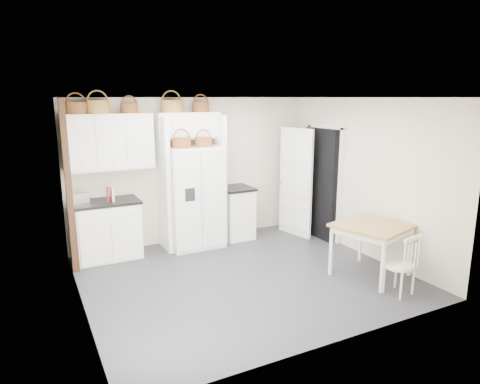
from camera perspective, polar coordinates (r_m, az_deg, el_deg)
floor at (r=6.47m, az=0.53°, el=-11.18°), size 4.50×4.50×0.00m
ceiling at (r=5.93m, az=0.58°, el=12.50°), size 4.50×4.50×0.00m
wall_back at (r=7.86m, az=-6.23°, el=2.91°), size 4.50×0.00×4.50m
wall_left at (r=5.43m, az=-20.99°, el=-2.20°), size 0.00×4.00×4.00m
wall_right at (r=7.37m, az=16.26°, el=1.83°), size 0.00×4.00×4.00m
refrigerator at (r=7.55m, az=-6.20°, el=-0.66°), size 0.92×0.74×1.78m
base_cab_left at (r=7.36m, az=-17.25°, el=-4.96°), size 1.00×0.63×0.93m
base_cab_right at (r=8.06m, az=-0.56°, el=-2.87°), size 0.53×0.63×0.93m
dining_table at (r=6.67m, az=17.04°, el=-7.38°), size 1.18×1.18×0.79m
windsor_chair at (r=6.18m, az=20.51°, el=-9.23°), size 0.44×0.41×0.79m
counter_left at (r=7.23m, az=-17.50°, el=-1.28°), size 1.04×0.68×0.04m
counter_right at (r=7.94m, az=-0.57°, el=0.51°), size 0.57×0.68×0.04m
toaster at (r=7.07m, az=-20.64°, el=-0.87°), size 0.28×0.19×0.18m
cookbook_red at (r=7.13m, az=-17.24°, el=-0.33°), size 0.06×0.16×0.23m
cookbook_cream at (r=7.14m, az=-16.68°, el=-0.28°), size 0.04×0.15×0.23m
basket_upper_a at (r=7.13m, az=-21.00°, el=10.41°), size 0.32×0.32×0.18m
basket_upper_b at (r=7.17m, az=-18.41°, el=10.70°), size 0.35×0.35×0.21m
basket_upper_c at (r=7.26m, az=-14.52°, el=10.76°), size 0.27×0.27×0.16m
basket_bridge_a at (r=7.45m, az=-9.11°, el=11.22°), size 0.36×0.36×0.21m
basket_bridge_b at (r=7.63m, az=-5.26°, el=11.22°), size 0.30×0.30×0.17m
basket_fridge_a at (r=7.22m, az=-7.80°, el=6.55°), size 0.32×0.32×0.17m
basket_fridge_b at (r=7.36m, az=-4.89°, el=6.68°), size 0.29×0.29×0.16m
upper_cabinet at (r=7.22m, az=-17.09°, el=6.39°), size 1.40×0.34×0.90m
bridge_cabinet at (r=7.56m, az=-6.98°, el=8.81°), size 1.12×0.34×0.45m
fridge_panel_left at (r=7.40m, az=-10.14°, el=1.01°), size 0.08×0.60×2.30m
fridge_panel_right at (r=7.75m, az=-2.92°, el=1.71°), size 0.08×0.60×2.30m
trim_post at (r=6.75m, az=-21.87°, el=0.48°), size 0.09×0.09×2.60m
doorway_void at (r=8.10m, az=10.86°, el=1.07°), size 0.18×0.85×2.05m
door_slab at (r=8.16m, az=7.42°, el=1.27°), size 0.21×0.79×2.05m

